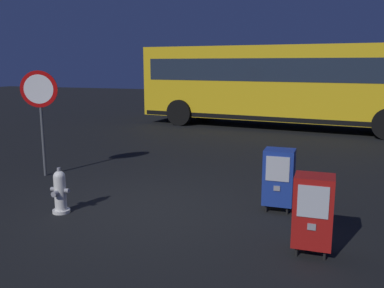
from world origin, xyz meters
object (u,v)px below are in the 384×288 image
newspaper_box_primary (279,177)px  newspaper_box_secondary (313,211)px  stop_sign (40,101)px  fire_hydrant (60,192)px  bus_near (283,82)px

newspaper_box_primary → newspaper_box_secondary: bearing=-67.5°
newspaper_box_secondary → stop_sign: (-5.62, 2.03, 1.03)m
fire_hydrant → bus_near: (2.24, 10.50, 1.36)m
fire_hydrant → newspaper_box_primary: 3.53m
newspaper_box_primary → fire_hydrant: bearing=-159.7°
stop_sign → bus_near: (3.95, 8.70, 0.11)m
newspaper_box_secondary → stop_sign: bearing=160.2°
newspaper_box_primary → stop_sign: 5.15m
stop_sign → bus_near: 9.56m
newspaper_box_primary → newspaper_box_secondary: 1.57m
newspaper_box_primary → stop_sign: (-5.02, 0.57, 1.03)m
stop_sign → newspaper_box_secondary: bearing=-19.8°
fire_hydrant → stop_sign: bearing=133.7°
newspaper_box_primary → newspaper_box_secondary: size_ratio=1.00×
newspaper_box_primary → newspaper_box_secondary: (0.60, -1.45, 0.00)m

